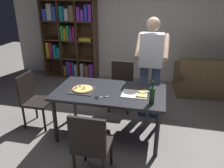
{
  "coord_description": "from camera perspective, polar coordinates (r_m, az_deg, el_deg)",
  "views": [
    {
      "loc": [
        0.7,
        -2.92,
        2.1
      ],
      "look_at": [
        0.0,
        0.15,
        0.8
      ],
      "focal_mm": 35.68,
      "sensor_mm": 36.0,
      "label": 1
    }
  ],
  "objects": [
    {
      "name": "ground_plane",
      "position": [
        3.66,
        -0.54,
        -12.54
      ],
      "size": [
        12.0,
        12.0,
        0.0
      ],
      "primitive_type": "plane",
      "color": "gray"
    },
    {
      "name": "back_wall",
      "position": [
        5.61,
        5.81,
        15.15
      ],
      "size": [
        6.4,
        0.1,
        2.8
      ],
      "primitive_type": "cube",
      "color": "silver",
      "rests_on": "ground_plane"
    },
    {
      "name": "dining_table",
      "position": [
        3.32,
        -0.58,
        -2.96
      ],
      "size": [
        1.63,
        0.91,
        0.75
      ],
      "color": "#232328",
      "rests_on": "ground_plane"
    },
    {
      "name": "chair_near_camera",
      "position": [
        2.63,
        -5.5,
        -14.78
      ],
      "size": [
        0.42,
        0.42,
        0.9
      ],
      "color": "black",
      "rests_on": "ground_plane"
    },
    {
      "name": "chair_far_side",
      "position": [
        4.23,
        2.39,
        0.37
      ],
      "size": [
        0.42,
        0.42,
        0.9
      ],
      "color": "black",
      "rests_on": "ground_plane"
    },
    {
      "name": "chair_left_end",
      "position": [
        3.88,
        -19.62,
        -3.12
      ],
      "size": [
        0.42,
        0.42,
        0.9
      ],
      "color": "black",
      "rests_on": "ground_plane"
    },
    {
      "name": "couch",
      "position": [
        5.36,
        25.03,
        0.66
      ],
      "size": [
        1.76,
        0.97,
        0.85
      ],
      "color": "brown",
      "rests_on": "ground_plane"
    },
    {
      "name": "bookshelf",
      "position": [
        5.88,
        -10.63,
        11.23
      ],
      "size": [
        1.4,
        0.35,
        1.95
      ],
      "color": "#513823",
      "rests_on": "ground_plane"
    },
    {
      "name": "person_serving_pizza",
      "position": [
        3.8,
        9.89,
        5.27
      ],
      "size": [
        0.55,
        0.54,
        1.75
      ],
      "color": "#38476B",
      "rests_on": "ground_plane"
    },
    {
      "name": "pepperoni_pizza_on_tray",
      "position": [
        3.33,
        -7.55,
        -1.34
      ],
      "size": [
        0.36,
        0.36,
        0.04
      ],
      "color": "#2D2D33",
      "rests_on": "dining_table"
    },
    {
      "name": "pizza_slices_on_towel",
      "position": [
        3.19,
        6.45,
        -2.55
      ],
      "size": [
        0.38,
        0.29,
        0.03
      ],
      "color": "white",
      "rests_on": "dining_table"
    },
    {
      "name": "wine_bottle",
      "position": [
        2.92,
        10.19,
        -2.88
      ],
      "size": [
        0.07,
        0.07,
        0.32
      ],
      "color": "#194723",
      "rests_on": "dining_table"
    },
    {
      "name": "kitchen_scissors",
      "position": [
        3.08,
        -3.26,
        -3.45
      ],
      "size": [
        0.19,
        0.14,
        0.01
      ],
      "color": "silver",
      "rests_on": "dining_table"
    }
  ]
}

